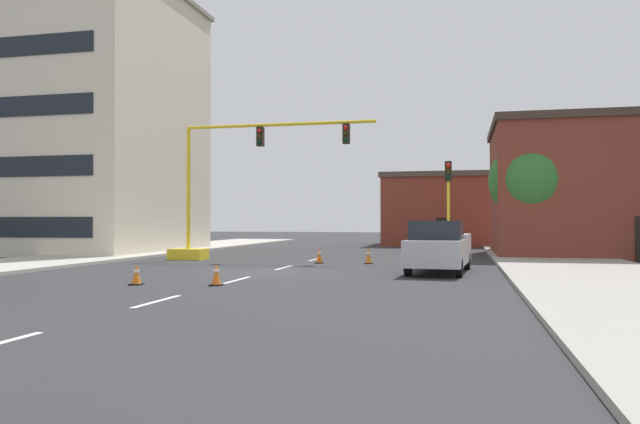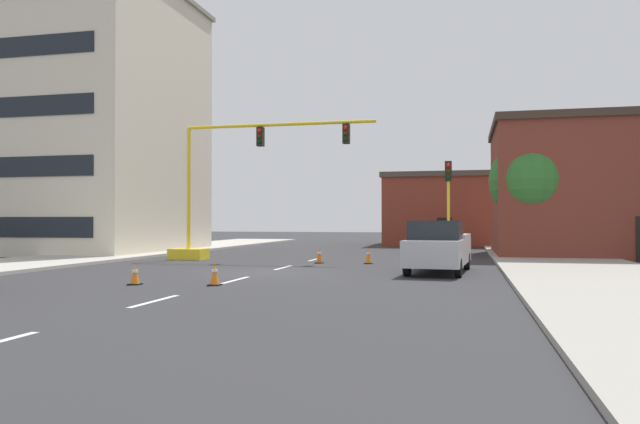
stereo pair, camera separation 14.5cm
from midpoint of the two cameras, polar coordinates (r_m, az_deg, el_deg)
The scene contains 18 objects.
ground_plane at distance 23.57m, azimuth -5.03°, elevation -5.65°, with size 160.00×160.00×0.00m, color #2D2D30.
sidewalk_left at distance 35.93m, azimuth -19.09°, elevation -3.82°, with size 6.00×56.00×0.14m, color #B2ADA3.
sidewalk_right at distance 30.67m, azimuth 21.70°, elevation -4.34°, with size 6.00×56.00×0.14m, color #9E998E.
lane_stripe_seg_1 at distance 15.78m, azimuth -14.91°, elevation -8.03°, with size 0.16×2.40×0.01m, color silver.
lane_stripe_seg_2 at distance 20.76m, azimuth -7.66°, elevation -6.30°, with size 0.16×2.40×0.01m, color silver.
lane_stripe_seg_3 at distance 25.95m, azimuth -3.28°, elevation -5.20°, with size 0.16×2.40×0.01m, color silver.
lane_stripe_seg_4 at distance 31.24m, azimuth -0.39°, elevation -4.45°, with size 0.16×2.40×0.01m, color silver.
building_tall_left at distance 42.95m, azimuth -21.93°, elevation 7.75°, with size 14.23×12.87×16.64m.
building_brick_center at distance 51.14m, azimuth 11.76°, elevation 0.20°, with size 9.70×9.70×5.71m.
building_row_right at distance 37.90m, azimuth 26.53°, elevation 1.96°, with size 14.11×9.67×7.50m.
traffic_signal_gantry at distance 31.43m, azimuth -9.65°, elevation -0.17°, with size 10.59×1.20×6.83m.
traffic_light_pole_right at distance 29.55m, azimuth 12.02°, elevation 2.20°, with size 0.32×0.47×4.80m.
tree_right_mid at distance 34.00m, azimuth 19.01°, elevation 2.77°, with size 4.11×4.11×6.15m.
pickup_truck_silver at distance 23.79m, azimuth 11.17°, elevation -3.24°, with size 2.44×5.55×1.99m.
traffic_cone_roadside_a at distance 19.11m, azimuth -9.58°, elevation -5.74°, with size 0.36×0.36×0.71m.
traffic_cone_roadside_b at distance 28.52m, azimuth 0.07°, elevation -4.06°, with size 0.36×0.36×0.76m.
traffic_cone_roadside_c at distance 28.29m, azimuth 4.67°, elevation -4.09°, with size 0.36×0.36×0.75m.
traffic_cone_roadside_d at distance 19.87m, azimuth -16.67°, elevation -5.60°, with size 0.36×0.36×0.65m.
Camera 2 is at (7.47, -22.27, 2.00)m, focal length 34.33 mm.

